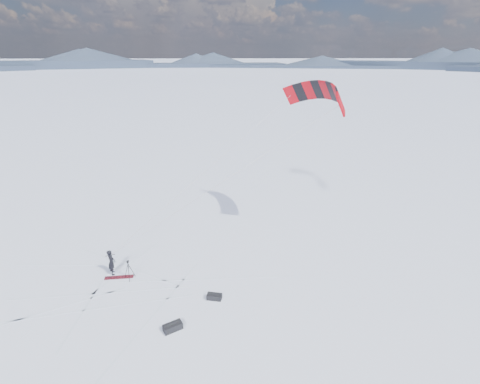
{
  "coord_description": "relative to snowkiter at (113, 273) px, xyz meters",
  "views": [
    {
      "loc": [
        5.33,
        -15.38,
        12.22
      ],
      "look_at": [
        6.7,
        5.1,
        3.99
      ],
      "focal_mm": 26.0,
      "sensor_mm": 36.0,
      "label": 1
    }
  ],
  "objects": [
    {
      "name": "snowboard",
      "position": [
        0.46,
        -0.44,
        0.02
      ],
      "size": [
        1.65,
        0.4,
        0.04
      ],
      "primitive_type": "cube",
      "rotation": [
        0.0,
        0.0,
        0.06
      ],
      "color": "maroon",
      "rests_on": "ground"
    },
    {
      "name": "snowkiter",
      "position": [
        0.0,
        0.0,
        0.0
      ],
      "size": [
        0.56,
        0.67,
        1.58
      ],
      "primitive_type": "imported",
      "rotation": [
        0.0,
        0.0,
        1.93
      ],
      "color": "black",
      "rests_on": "ground"
    },
    {
      "name": "snow_tracks",
      "position": [
        0.5,
        -3.22,
        0.0
      ],
      "size": [
        17.62,
        14.39,
        0.01
      ],
      "color": "silver",
      "rests_on": "ground"
    },
    {
      "name": "horizon_hills",
      "position": [
        1.07,
        -2.5,
        2.95
      ],
      "size": [
        704.47,
        706.88,
        8.0
      ],
      "color": "#171F2F",
      "rests_on": "ground"
    },
    {
      "name": "gear_bag_b",
      "position": [
        6.04,
        -2.72,
        0.16
      ],
      "size": [
        0.85,
        0.55,
        0.36
      ],
      "rotation": [
        0.0,
        0.0,
        -0.23
      ],
      "color": "black",
      "rests_on": "ground"
    },
    {
      "name": "power_kite",
      "position": [
        13.08,
        5.03,
        9.69
      ],
      "size": [
        14.49,
        7.82,
        9.34
      ],
      "color": "#AF050F",
      "rests_on": "ground"
    },
    {
      "name": "gear_bag_a",
      "position": [
        4.08,
        -4.82,
        0.18
      ],
      "size": [
        0.98,
        0.78,
        0.4
      ],
      "rotation": [
        0.0,
        0.0,
        0.48
      ],
      "color": "black",
      "rests_on": "ground"
    },
    {
      "name": "ground",
      "position": [
        1.07,
        -2.5,
        0.0
      ],
      "size": [
        1800.0,
        1800.0,
        0.0
      ],
      "primitive_type": "plane",
      "color": "white"
    },
    {
      "name": "tripod",
      "position": [
        1.12,
        -0.58,
        0.78
      ],
      "size": [
        0.61,
        0.57,
        1.21
      ],
      "rotation": [
        0.0,
        0.0,
        0.67
      ],
      "color": "black",
      "rests_on": "ground"
    }
  ]
}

